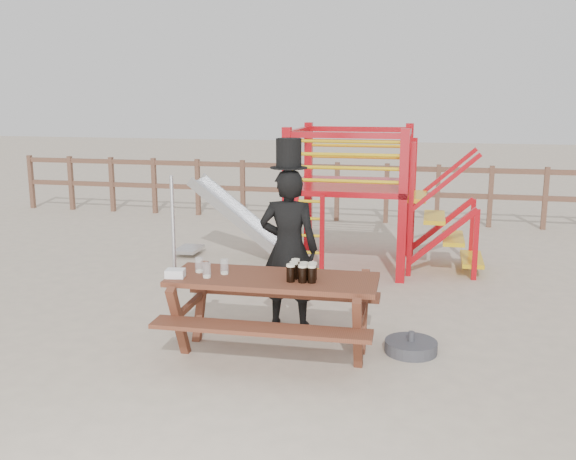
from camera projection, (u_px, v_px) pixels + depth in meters
name	position (u px, v px, depth m)	size (l,w,h in m)	color
ground	(284.00, 354.00, 6.38)	(60.00, 60.00, 0.00)	#BEAC93
back_fence	(362.00, 186.00, 12.92)	(15.09, 0.09, 1.20)	brown
playground_fort	(346.00, 195.00, 9.56)	(4.71, 1.84, 2.10)	#B30B13
picnic_table	(273.00, 305.00, 6.32)	(2.07, 1.45, 0.79)	brown
man_with_hat	(289.00, 244.00, 6.99)	(0.66, 0.45, 2.08)	black
metal_pole	(174.00, 259.00, 6.61)	(0.04, 0.04, 1.74)	#B2B2B7
parasol_base	(411.00, 347.00, 6.42)	(0.52, 0.52, 0.22)	#393A3F
paper_bag	(175.00, 273.00, 6.24)	(0.18, 0.14, 0.08)	white
stout_pints	(302.00, 271.00, 6.14)	(0.29, 0.28, 0.17)	black
empty_glasses	(210.00, 268.00, 6.33)	(0.35, 0.25, 0.15)	silver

